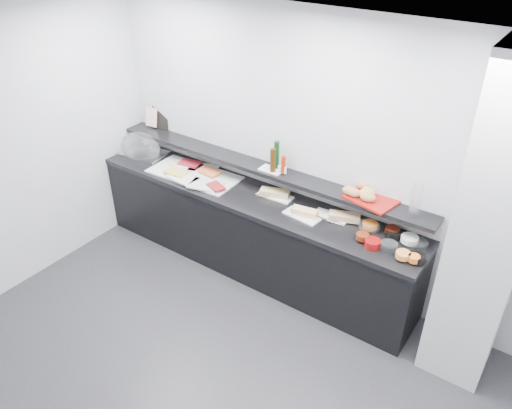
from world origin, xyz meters
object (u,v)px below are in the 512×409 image
Objects in this scene: sandwich_plate_mid at (302,216)px; carafe at (416,201)px; cloche_base at (144,154)px; condiment_tray at (271,170)px; bread_tray at (371,199)px; framed_print at (160,118)px.

carafe is at bearing 19.05° from sandwich_plate_mid.
condiment_tray is at bearing -1.96° from cloche_base.
condiment_tray is 1.44m from carafe.
condiment_tray is 1.03m from bread_tray.
bread_tray is (1.03, 0.03, 0.00)m from condiment_tray.
carafe is (3.05, -0.14, 0.02)m from framed_print.
sandwich_plate_mid is 2.17m from framed_print.
carafe is (1.43, 0.00, 0.14)m from condiment_tray.
cloche_base is at bearing -175.90° from condiment_tray.
framed_print reaches higher than cloche_base.
bread_tray is (2.69, 0.17, 0.24)m from cloche_base.
condiment_tray is at bearing -11.40° from framed_print.
carafe reaches higher than cloche_base.
sandwich_plate_mid is at bearing -24.08° from condiment_tray.
sandwich_plate_mid is 0.58m from condiment_tray.
condiment_tray is at bearing -179.96° from carafe.
condiment_tray is at bearing -166.27° from bread_tray.
bread_tray is 0.42m from carafe.
cloche_base reaches higher than sandwich_plate_mid.
cloche_base is 2.21× the size of condiment_tray.
bread_tray is (2.66, -0.11, -0.12)m from framed_print.
sandwich_plate_mid is (2.14, -0.07, -0.01)m from cloche_base.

